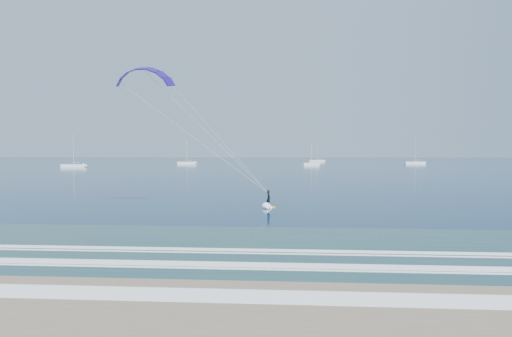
{
  "coord_description": "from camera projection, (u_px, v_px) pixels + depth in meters",
  "views": [
    {
      "loc": [
        6.28,
        -21.15,
        6.8
      ],
      "look_at": [
        2.76,
        26.75,
        4.94
      ],
      "focal_mm": 32.0,
      "sensor_mm": 36.0,
      "label": 1
    }
  ],
  "objects": [
    {
      "name": "ground",
      "position": [
        158.0,
        293.0,
        21.8
      ],
      "size": [
        900.0,
        900.0,
        0.0
      ],
      "primitive_type": "plane",
      "color": "#082B46",
      "rests_on": "ground"
    },
    {
      "name": "kitesurfer_rig",
      "position": [
        208.0,
        134.0,
        51.64
      ],
      "size": [
        18.34,
        8.58,
        16.92
      ],
      "color": "yellow",
      "rests_on": "ground"
    },
    {
      "name": "sailboat_0",
      "position": [
        74.0,
        166.0,
        188.72
      ],
      "size": [
        10.11,
        2.4,
        13.56
      ],
      "color": "white",
      "rests_on": "ground"
    },
    {
      "name": "sailboat_1",
      "position": [
        187.0,
        163.0,
        232.87
      ],
      "size": [
        9.32,
        2.4,
        12.71
      ],
      "color": "white",
      "rests_on": "ground"
    },
    {
      "name": "sailboat_2",
      "position": [
        311.0,
        164.0,
        211.48
      ],
      "size": [
        7.13,
        2.4,
        10.11
      ],
      "color": "white",
      "rests_on": "ground"
    },
    {
      "name": "sailboat_3",
      "position": [
        317.0,
        161.0,
        279.49
      ],
      "size": [
        9.2,
        2.4,
        12.44
      ],
      "color": "white",
      "rests_on": "ground"
    },
    {
      "name": "sailboat_4",
      "position": [
        415.0,
        163.0,
        235.59
      ],
      "size": [
        10.01,
        2.4,
        13.48
      ],
      "color": "white",
      "rests_on": "ground"
    }
  ]
}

